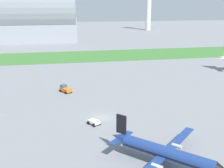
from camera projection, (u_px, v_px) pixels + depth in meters
name	position (u px, v px, depth m)	size (l,w,h in m)	color
ground_plane	(102.00, 118.00, 61.02)	(600.00, 600.00, 0.00)	gray
grass_taxiway_strip	(77.00, 56.00, 128.94)	(360.00, 28.00, 0.08)	#3D7533
airplane_foreground_turboprop	(164.00, 152.00, 42.25)	(16.65, 16.34, 6.58)	navy
pushback_tug_midfield	(65.00, 89.00, 77.99)	(3.46, 4.00, 1.95)	orange
baggage_cart_by_runway	(94.00, 122.00, 57.43)	(2.76, 2.95, 0.90)	white
hangar_distant	(25.00, 18.00, 174.83)	(61.30, 32.07, 33.41)	#9399A3
control_tower	(149.00, 5.00, 242.12)	(8.00, 8.00, 36.28)	silver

